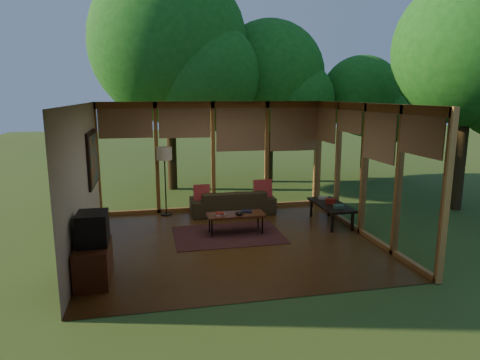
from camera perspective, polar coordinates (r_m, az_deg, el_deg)
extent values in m
plane|color=brown|center=(8.56, -0.95, -8.24)|extent=(5.50, 5.50, 0.00)
plane|color=silver|center=(8.06, -1.01, 10.15)|extent=(5.50, 5.50, 0.00)
cube|color=beige|center=(8.14, -20.34, -0.13)|extent=(0.04, 5.00, 2.70)
cube|color=beige|center=(5.83, 3.79, -3.81)|extent=(5.50, 0.04, 2.70)
cube|color=#A26C32|center=(10.63, -3.59, 3.13)|extent=(5.50, 0.12, 2.70)
cube|color=#A26C32|center=(9.13, 16.21, 1.32)|extent=(0.12, 5.00, 2.70)
plane|color=#3D5A21|center=(18.78, 18.65, 1.97)|extent=(40.00, 40.00, 0.00)
cylinder|color=#322412|center=(13.13, -9.32, 10.78)|extent=(0.28, 0.28, 5.53)
sphere|color=#135414|center=(13.21, -9.54, 17.46)|extent=(4.58, 4.58, 4.58)
cylinder|color=#322412|center=(14.17, 3.84, 8.66)|extent=(0.28, 0.28, 4.41)
sphere|color=#135414|center=(14.16, 3.91, 13.61)|extent=(3.55, 3.55, 3.55)
cylinder|color=#322412|center=(11.90, 27.81, 8.37)|extent=(0.28, 0.28, 5.03)
sphere|color=#135414|center=(11.94, 28.46, 15.06)|extent=(3.64, 3.64, 3.64)
cylinder|color=#322412|center=(15.13, 15.61, 6.90)|extent=(0.28, 0.28, 3.59)
sphere|color=#135414|center=(15.09, 15.82, 10.67)|extent=(2.69, 2.69, 2.69)
cube|color=maroon|center=(8.95, -1.60, -7.31)|extent=(2.22, 1.57, 0.01)
imported|color=#3A331D|center=(10.42, -1.03, -2.94)|extent=(2.02, 0.80, 0.59)
cube|color=maroon|center=(10.19, -5.12, -1.71)|extent=(0.38, 0.20, 0.40)
cube|color=maroon|center=(10.47, 3.05, -1.18)|extent=(0.44, 0.23, 0.46)
cube|color=#B3AAA2|center=(8.82, -2.75, -4.64)|extent=(0.24, 0.21, 0.03)
cube|color=maroon|center=(8.81, -2.75, -4.46)|extent=(0.19, 0.16, 0.03)
cube|color=black|center=(9.05, 0.87, -4.20)|extent=(0.24, 0.19, 0.03)
ellipsoid|color=black|center=(8.84, -0.13, -4.46)|extent=(0.16, 0.16, 0.07)
cube|color=#572917|center=(7.16, -18.92, -10.33)|extent=(0.50, 1.00, 0.60)
cube|color=black|center=(6.98, -19.05, -6.12)|extent=(0.45, 0.55, 0.50)
cube|color=#386357|center=(9.46, 13.04, -3.48)|extent=(0.24, 0.20, 0.08)
cube|color=maroon|center=(9.86, 11.94, -2.76)|extent=(0.27, 0.24, 0.10)
cube|color=#B3AAA2|center=(10.22, 11.03, -2.36)|extent=(0.21, 0.16, 0.05)
cylinder|color=black|center=(10.53, -9.78, -4.53)|extent=(0.26, 0.26, 0.03)
cylinder|color=black|center=(10.35, -9.92, -0.40)|extent=(0.03, 0.03, 1.52)
cylinder|color=beige|center=(10.23, -10.06, 3.50)|extent=(0.36, 0.36, 0.30)
cube|color=#572917|center=(8.94, -0.58, -4.68)|extent=(1.20, 0.50, 0.05)
cylinder|color=black|center=(8.75, -3.76, -6.53)|extent=(0.03, 0.03, 0.38)
cylinder|color=black|center=(8.95, 3.00, -6.09)|extent=(0.03, 0.03, 0.38)
cylinder|color=black|center=(9.08, -4.10, -5.84)|extent=(0.03, 0.03, 0.38)
cylinder|color=black|center=(9.28, 2.42, -5.44)|extent=(0.03, 0.03, 0.38)
cube|color=black|center=(9.83, 12.04, -3.26)|extent=(0.60, 1.40, 0.05)
cube|color=black|center=(9.27, 12.19, -5.63)|extent=(0.05, 0.05, 0.40)
cube|color=black|center=(9.47, 14.74, -5.40)|extent=(0.05, 0.05, 0.40)
cube|color=black|center=(10.33, 9.47, -3.76)|extent=(0.05, 0.05, 0.40)
cube|color=black|center=(10.51, 11.81, -3.59)|extent=(0.05, 0.05, 0.40)
cube|color=black|center=(9.47, -19.08, 2.73)|extent=(0.05, 1.35, 1.15)
cube|color=#175269|center=(9.47, -18.90, 2.74)|extent=(0.02, 1.20, 1.00)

